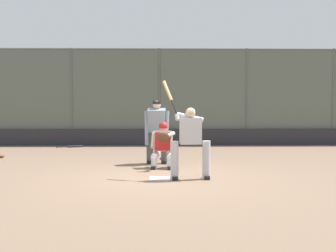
{
  "coord_description": "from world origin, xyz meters",
  "views": [
    {
      "loc": [
        0.02,
        9.76,
        1.75
      ],
      "look_at": [
        -0.19,
        -1.0,
        1.05
      ],
      "focal_mm": 50.0,
      "sensor_mm": 36.0,
      "label": 1
    }
  ],
  "objects_px": {
    "batter_at_plate": "(190,140)",
    "spare_bat_near_backstop": "(73,146)",
    "spare_bat_by_padding": "(169,156)",
    "catcher_behind_plate": "(163,144)",
    "umpire_home": "(157,130)"
  },
  "relations": [
    {
      "from": "catcher_behind_plate",
      "to": "spare_bat_by_padding",
      "type": "distance_m",
      "value": 2.06
    },
    {
      "from": "catcher_behind_plate",
      "to": "spare_bat_by_padding",
      "type": "xyz_separation_m",
      "value": [
        -0.19,
        -1.98,
        -0.55
      ]
    },
    {
      "from": "catcher_behind_plate",
      "to": "spare_bat_near_backstop",
      "type": "distance_m",
      "value": 5.54
    },
    {
      "from": "spare_bat_by_padding",
      "to": "catcher_behind_plate",
      "type": "bearing_deg",
      "value": -158.96
    },
    {
      "from": "spare_bat_near_backstop",
      "to": "catcher_behind_plate",
      "type": "bearing_deg",
      "value": -77.62
    },
    {
      "from": "spare_bat_near_backstop",
      "to": "spare_bat_by_padding",
      "type": "bearing_deg",
      "value": -60.24
    },
    {
      "from": "umpire_home",
      "to": "spare_bat_by_padding",
      "type": "bearing_deg",
      "value": -99.14
    },
    {
      "from": "umpire_home",
      "to": "spare_bat_near_backstop",
      "type": "bearing_deg",
      "value": -47.13
    },
    {
      "from": "batter_at_plate",
      "to": "spare_bat_near_backstop",
      "type": "bearing_deg",
      "value": -64.3
    },
    {
      "from": "catcher_behind_plate",
      "to": "spare_bat_near_backstop",
      "type": "relative_size",
      "value": 1.33
    },
    {
      "from": "batter_at_plate",
      "to": "umpire_home",
      "type": "height_order",
      "value": "batter_at_plate"
    },
    {
      "from": "catcher_behind_plate",
      "to": "umpire_home",
      "type": "height_order",
      "value": "umpire_home"
    },
    {
      "from": "catcher_behind_plate",
      "to": "spare_bat_near_backstop",
      "type": "xyz_separation_m",
      "value": [
        3.01,
        -4.61,
        -0.55
      ]
    },
    {
      "from": "catcher_behind_plate",
      "to": "batter_at_plate",
      "type": "bearing_deg",
      "value": 118.56
    },
    {
      "from": "catcher_behind_plate",
      "to": "spare_bat_near_backstop",
      "type": "bearing_deg",
      "value": -48.5
    }
  ]
}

